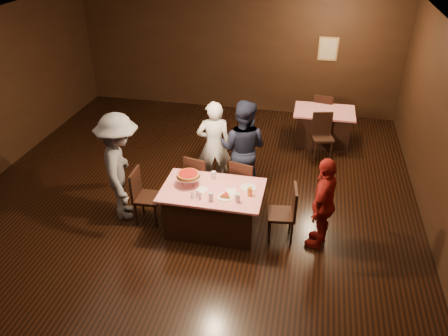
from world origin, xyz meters
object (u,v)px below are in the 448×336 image
at_px(diner_grey_knit, 121,168).
at_px(glass_amber, 250,192).
at_px(plate_empty, 249,188).
at_px(main_table, 213,209).
at_px(chair_back_far, 324,112).
at_px(chair_back_near, 323,137).
at_px(glass_front_left, 211,197).
at_px(glass_back, 214,175).
at_px(chair_end_left, 148,197).
at_px(chair_end_right, 281,213).
at_px(diner_navy_hoodie, 243,149).
at_px(pizza_stand, 188,175).
at_px(chair_far_right, 245,183).
at_px(glass_front_right, 238,198).
at_px(back_table, 323,127).
at_px(diner_red_shirt, 323,203).
at_px(diner_white_jacket, 214,145).
at_px(chair_far_left, 200,178).

height_order(diner_grey_knit, glass_amber, diner_grey_knit).
bearing_deg(plate_empty, diner_grey_knit, -177.85).
relative_size(main_table, chair_back_far, 1.68).
bearing_deg(chair_back_near, main_table, -133.41).
distance_m(chair_back_far, glass_front_left, 4.74).
bearing_deg(chair_back_near, glass_back, -137.07).
relative_size(chair_end_left, chair_end_right, 1.00).
xyz_separation_m(main_table, diner_navy_hoodie, (0.28, 1.18, 0.52)).
bearing_deg(glass_amber, plate_empty, 104.04).
bearing_deg(pizza_stand, glass_back, 35.54).
height_order(diner_navy_hoodie, glass_front_left, diner_navy_hoodie).
height_order(main_table, chair_far_right, chair_far_right).
distance_m(diner_navy_hoodie, glass_amber, 1.27).
relative_size(diner_navy_hoodie, glass_front_right, 12.97).
relative_size(back_table, chair_end_left, 1.37).
xyz_separation_m(chair_back_far, diner_red_shirt, (0.03, -4.16, 0.29)).
height_order(diner_red_shirt, glass_front_left, diner_red_shirt).
distance_m(back_table, diner_grey_knit, 4.78).
bearing_deg(diner_navy_hoodie, chair_far_right, 113.47).
relative_size(chair_back_near, diner_white_jacket, 0.56).
bearing_deg(back_table, diner_white_jacket, -131.31).
bearing_deg(chair_far_left, diner_grey_knit, 43.57).
height_order(chair_back_far, glass_amber, chair_back_far).
distance_m(diner_grey_knit, plate_empty, 2.11).
bearing_deg(plate_empty, glass_back, 165.96).
distance_m(diner_red_shirt, plate_empty, 1.18).
distance_m(main_table, chair_back_far, 4.47).
bearing_deg(chair_back_near, chair_back_far, 77.36).
xyz_separation_m(chair_far_right, chair_back_near, (1.29, 2.09, 0.00)).
bearing_deg(chair_back_near, back_table, 77.36).
bearing_deg(plate_empty, chair_far_left, 147.72).
xyz_separation_m(back_table, diner_red_shirt, (0.03, -3.56, 0.38)).
distance_m(chair_back_far, diner_red_shirt, 4.17).
distance_m(plate_empty, glass_front_left, 0.68).
height_order(chair_end_right, glass_front_right, chair_end_right).
bearing_deg(chair_end_left, diner_red_shirt, -92.29).
distance_m(main_table, glass_amber, 0.75).
relative_size(diner_navy_hoodie, glass_front_left, 12.97).
bearing_deg(diner_grey_knit, diner_navy_hoodie, -81.41).
height_order(chair_end_left, glass_amber, chair_end_left).
height_order(chair_far_right, chair_back_near, same).
bearing_deg(chair_far_right, diner_grey_knit, 32.66).
xyz_separation_m(chair_back_far, plate_empty, (-1.14, -3.99, 0.30)).
distance_m(back_table, chair_end_left, 4.50).
xyz_separation_m(chair_end_right, glass_back, (-1.15, 0.30, 0.37)).
relative_size(chair_back_near, glass_amber, 6.79).
bearing_deg(diner_red_shirt, chair_end_left, -73.51).
bearing_deg(diner_grey_knit, chair_back_far, -61.16).
bearing_deg(back_table, diner_red_shirt, -89.58).
height_order(chair_back_near, glass_front_left, chair_back_near).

